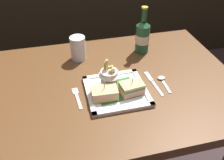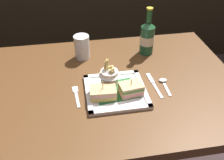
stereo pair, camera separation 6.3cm
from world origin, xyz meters
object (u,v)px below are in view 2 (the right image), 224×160
at_px(fries_cup, 110,75).
at_px(spoon, 164,82).
at_px(beer_bottle, 147,37).
at_px(sandwich_half_left, 103,93).
at_px(square_plate, 116,91).
at_px(knife, 154,84).
at_px(water_glass, 82,48).
at_px(dining_table, 109,105).
at_px(sandwich_half_right, 131,89).
at_px(fork, 76,95).

relative_size(fries_cup, spoon, 1.02).
distance_m(beer_bottle, spoon, 0.28).
xyz_separation_m(sandwich_half_left, spoon, (0.28, 0.06, -0.03)).
xyz_separation_m(square_plate, knife, (0.17, 0.03, -0.01)).
relative_size(fries_cup, water_glass, 1.01).
bearing_deg(dining_table, spoon, -10.60).
height_order(dining_table, sandwich_half_right, sandwich_half_right).
xyz_separation_m(sandwich_half_left, water_glass, (-0.06, 0.33, 0.02)).
height_order(fork, knife, same).
bearing_deg(sandwich_half_left, sandwich_half_right, 0.00).
height_order(dining_table, fries_cup, fries_cup).
distance_m(sandwich_half_right, knife, 0.13).
relative_size(dining_table, sandwich_half_right, 11.60).
height_order(square_plate, fork, square_plate).
relative_size(water_glass, fork, 0.87).
distance_m(square_plate, sandwich_half_right, 0.07).
bearing_deg(fries_cup, dining_table, 98.54).
bearing_deg(sandwich_half_right, spoon, 19.09).
height_order(sandwich_half_left, fries_cup, fries_cup).
bearing_deg(sandwich_half_left, spoon, 11.47).
bearing_deg(knife, sandwich_half_right, -155.22).
xyz_separation_m(sandwich_half_right, spoon, (0.16, 0.06, -0.03)).
relative_size(square_plate, knife, 1.44).
xyz_separation_m(sandwich_half_left, knife, (0.23, 0.05, -0.03)).
bearing_deg(dining_table, sandwich_half_right, -52.68).
relative_size(dining_table, fries_cup, 9.66).
relative_size(dining_table, fork, 8.52).
distance_m(water_glass, spoon, 0.43).
distance_m(dining_table, fork, 0.21).
bearing_deg(sandwich_half_right, square_plate, 153.80).
relative_size(sandwich_half_left, sandwich_half_right, 1.08).
bearing_deg(dining_table, sandwich_half_left, -110.34).
bearing_deg(beer_bottle, dining_table, -136.59).
distance_m(fork, knife, 0.34).
relative_size(sandwich_half_left, fries_cup, 0.90).
bearing_deg(dining_table, fries_cup, -81.46).
distance_m(dining_table, beer_bottle, 0.39).
relative_size(dining_table, spoon, 9.84).
height_order(fries_cup, spoon, fries_cup).
bearing_deg(fries_cup, spoon, -4.03).
bearing_deg(dining_table, fork, -156.37).
distance_m(sandwich_half_right, spoon, 0.17).
relative_size(beer_bottle, water_glass, 2.03).
bearing_deg(sandwich_half_left, knife, 13.11).
height_order(square_plate, knife, square_plate).
distance_m(fries_cup, beer_bottle, 0.34).
distance_m(dining_table, square_plate, 0.16).
bearing_deg(beer_bottle, spoon, -88.42).
xyz_separation_m(square_plate, water_glass, (-0.11, 0.30, 0.04)).
relative_size(sandwich_half_left, water_glass, 0.91).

